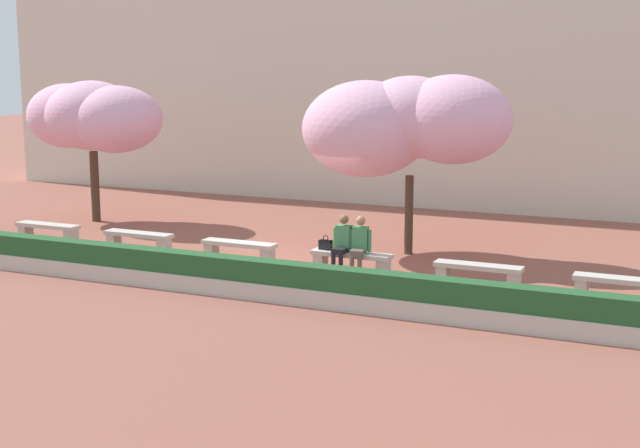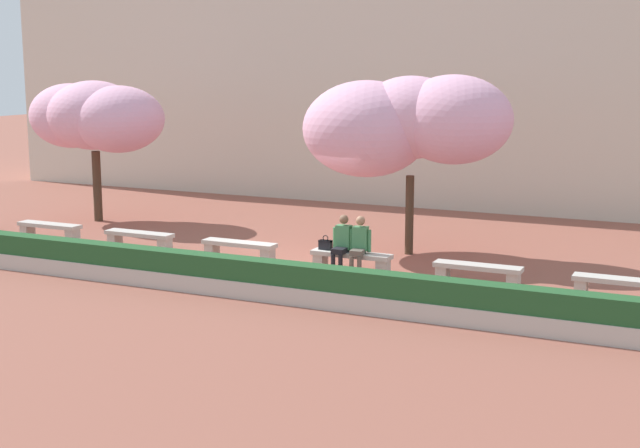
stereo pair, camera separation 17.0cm
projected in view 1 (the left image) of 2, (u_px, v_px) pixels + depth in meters
name	position (u px, v px, depth m)	size (l,w,h in m)	color
ground_plane	(294.00, 266.00, 20.75)	(100.00, 100.00, 0.00)	#8E5142
building_facade	(439.00, 55.00, 29.89)	(32.88, 4.00, 9.84)	beige
stone_bench_west_end	(48.00, 229.00, 23.65)	(1.88, 0.42, 0.45)	#BCB7AD
stone_bench_near_west	(138.00, 238.00, 22.47)	(1.88, 0.42, 0.45)	#BCB7AD
stone_bench_center	(239.00, 248.00, 21.28)	(1.88, 0.42, 0.45)	#BCB7AD
stone_bench_near_east	(352.00, 259.00, 20.10)	(1.88, 0.42, 0.45)	#BCB7AD
stone_bench_east_end	(478.00, 271.00, 18.91)	(1.88, 0.42, 0.45)	#BCB7AD
stone_bench_far_east	(622.00, 285.00, 17.73)	(1.88, 0.42, 0.45)	#BCB7AD
person_seated_left	(342.00, 241.00, 20.06)	(0.51, 0.68, 1.29)	black
person_seated_right	(360.00, 243.00, 19.89)	(0.51, 0.71, 1.29)	black
handbag	(326.00, 244.00, 20.34)	(0.30, 0.15, 0.34)	black
cherry_tree_main	(402.00, 123.00, 21.44)	(5.08, 3.13, 4.40)	#473323
cherry_tree_secondary	(94.00, 117.00, 26.03)	(4.28, 2.83, 4.16)	#473323
planter_hedge_foreground	(230.00, 277.00, 18.06)	(18.68, 0.50, 0.80)	#BCB7AD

